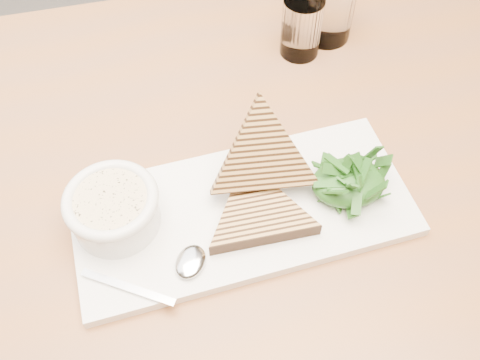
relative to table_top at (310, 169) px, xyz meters
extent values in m
plane|color=slate|center=(-0.10, 0.06, -0.72)|extent=(6.00, 6.00, 0.00)
cube|color=brown|center=(0.00, 0.00, 0.00)|extent=(1.35, 0.93, 0.04)
cube|color=white|center=(-0.11, -0.07, 0.03)|extent=(0.45, 0.24, 0.02)
cylinder|color=white|center=(-0.27, -0.06, 0.06)|extent=(0.11, 0.11, 0.04)
cylinder|color=beige|center=(-0.27, -0.06, 0.08)|extent=(0.09, 0.09, 0.01)
torus|color=white|center=(-0.27, -0.06, 0.09)|extent=(0.12, 0.12, 0.01)
ellipsoid|color=#0C380C|center=(0.03, -0.07, 0.05)|extent=(0.10, 0.08, 0.04)
ellipsoid|color=silver|center=(-0.19, -0.13, 0.04)|extent=(0.05, 0.06, 0.01)
cube|color=silver|center=(-0.27, -0.15, 0.04)|extent=(0.11, 0.07, 0.00)
cylinder|color=white|center=(0.04, 0.23, 0.07)|extent=(0.06, 0.06, 0.10)
cylinder|color=white|center=(0.10, 0.26, 0.08)|extent=(0.08, 0.08, 0.12)
camera|label=1|loc=(-0.19, -0.43, 0.62)|focal=40.00mm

